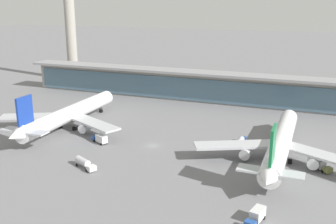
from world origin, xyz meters
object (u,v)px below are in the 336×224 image
object	(u,v)px
service_truck_near_nose_olive	(320,164)
service_truck_on_taxiway_blue	(241,141)
service_truck_mid_apron_white	(85,163)
airliner_left_stand	(69,114)
airliner_centre_stand	(281,143)
service_truck_under_wing_blue	(100,138)
service_truck_by_tail_blue	(256,216)
control_tower	(69,9)

from	to	relation	value
service_truck_near_nose_olive	service_truck_on_taxiway_blue	distance (m)	28.27
service_truck_mid_apron_white	airliner_left_stand	bearing A→B (deg)	131.49
airliner_left_stand	service_truck_near_nose_olive	size ratio (longest dim) A/B	9.99
airliner_centre_stand	service_truck_on_taxiway_blue	xyz separation A→B (m)	(-14.04, 8.43, -4.03)
service_truck_under_wing_blue	service_truck_by_tail_blue	distance (m)	67.92
airliner_centre_stand	control_tower	xyz separation A→B (m)	(-138.11, 88.01, 38.57)
airliner_left_stand	airliner_centre_stand	xyz separation A→B (m)	(80.90, -2.99, 0.00)
airliner_centre_stand	service_truck_on_taxiway_blue	world-z (taller)	airliner_centre_stand
airliner_centre_stand	airliner_left_stand	bearing A→B (deg)	177.88
airliner_left_stand	service_truck_near_nose_olive	bearing A→B (deg)	-3.61
service_truck_by_tail_blue	service_truck_on_taxiway_blue	distance (m)	49.64
service_truck_by_tail_blue	control_tower	distance (m)	192.14
service_truck_mid_apron_white	control_tower	distance (m)	149.79
service_truck_near_nose_olive	service_truck_mid_apron_white	distance (m)	70.03
airliner_centre_stand	service_truck_mid_apron_white	xyz separation A→B (m)	(-53.48, -28.01, -4.03)
service_truck_near_nose_olive	airliner_left_stand	bearing A→B (deg)	176.39
control_tower	airliner_left_stand	bearing A→B (deg)	-56.06
airliner_centre_stand	service_truck_near_nose_olive	size ratio (longest dim) A/B	9.98
service_truck_mid_apron_white	service_truck_on_taxiway_blue	xyz separation A→B (m)	(39.44, 36.43, 0.00)
service_truck_near_nose_olive	service_truck_mid_apron_white	world-z (taller)	service_truck_near_nose_olive
airliner_centre_stand	service_truck_under_wing_blue	distance (m)	61.20
service_truck_on_taxiway_blue	control_tower	bearing A→B (deg)	147.32
control_tower	service_truck_mid_apron_white	bearing A→B (deg)	-53.89
service_truck_under_wing_blue	service_truck_mid_apron_white	bearing A→B (deg)	-70.92
service_truck_by_tail_blue	service_truck_mid_apron_white	bearing A→B (deg)	167.82
airliner_left_stand	service_truck_near_nose_olive	world-z (taller)	airliner_left_stand
service_truck_mid_apron_white	airliner_centre_stand	bearing A→B (deg)	27.64
service_truck_near_nose_olive	service_truck_on_taxiway_blue	size ratio (longest dim) A/B	0.79
service_truck_near_nose_olive	service_truck_mid_apron_white	size ratio (longest dim) A/B	0.78
service_truck_on_taxiway_blue	control_tower	distance (m)	153.43
airliner_centre_stand	service_truck_by_tail_blue	size ratio (longest dim) A/B	8.95
airliner_left_stand	control_tower	xyz separation A→B (m)	(-57.21, 85.02, 38.57)
airliner_left_stand	service_truck_under_wing_blue	bearing A→B (deg)	-27.06
airliner_centre_stand	service_truck_by_tail_blue	bearing A→B (deg)	-91.06
airliner_centre_stand	control_tower	size ratio (longest dim) A/B	0.84
service_truck_near_nose_olive	service_truck_under_wing_blue	bearing A→B (deg)	-176.45
service_truck_mid_apron_white	service_truck_by_tail_blue	world-z (taller)	service_truck_by_tail_blue
airliner_left_stand	service_truck_under_wing_blue	world-z (taller)	airliner_left_stand
airliner_left_stand	service_truck_on_taxiway_blue	distance (m)	67.20
service_truck_under_wing_blue	service_truck_by_tail_blue	xyz separation A→B (m)	(59.89, -32.03, 0.00)
airliner_left_stand	service_truck_near_nose_olive	distance (m)	93.05
airliner_left_stand	service_truck_on_taxiway_blue	size ratio (longest dim) A/B	7.94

